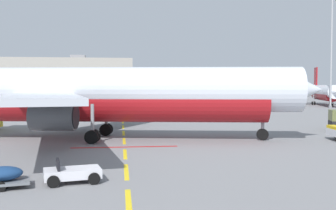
# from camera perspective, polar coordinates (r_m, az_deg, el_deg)

# --- Properties ---
(ground) EXTENTS (400.00, 400.00, 0.00)m
(ground) POSITION_cam_1_polar(r_m,az_deg,el_deg) (52.92, 18.10, -2.38)
(ground) COLOR slate
(apron_paint_markings) EXTENTS (8.00, 96.85, 0.01)m
(apron_paint_markings) POSITION_cam_1_polar(r_m,az_deg,el_deg) (45.49, -6.47, -3.07)
(apron_paint_markings) COLOR yellow
(apron_paint_markings) RESTS_ON ground
(airliner_foreground) EXTENTS (34.73, 34.11, 12.20)m
(airliner_foreground) POSITION_cam_1_polar(r_m,az_deg,el_deg) (34.31, -7.49, 1.65)
(airliner_foreground) COLOR silver
(airliner_foreground) RESTS_ON ground
(airliner_mid_left) EXTENTS (25.94, 26.77, 9.58)m
(airliner_mid_left) POSITION_cam_1_polar(r_m,az_deg,el_deg) (102.50, 21.43, 1.70)
(airliner_mid_left) COLOR silver
(airliner_mid_left) RESTS_ON ground
(apron_light_mast_far) EXTENTS (1.80, 1.80, 25.06)m
(apron_light_mast_far) POSITION_cam_1_polar(r_m,az_deg,el_deg) (88.84, 22.48, 9.61)
(apron_light_mast_far) COLOR slate
(apron_light_mast_far) RESTS_ON ground
(terminal_satellite) EXTENTS (63.63, 19.28, 17.48)m
(terminal_satellite) POSITION_cam_1_polar(r_m,az_deg,el_deg) (170.69, -15.96, 3.74)
(terminal_satellite) COLOR #9E998E
(terminal_satellite) RESTS_ON ground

